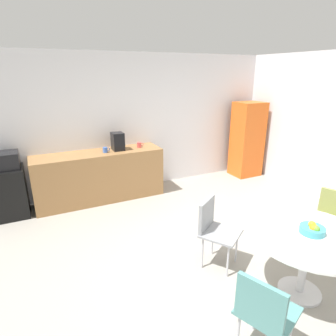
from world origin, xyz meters
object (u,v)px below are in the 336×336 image
(round_table, at_px, (308,244))
(fruit_bowl, at_px, (313,229))
(chair_olive, at_px, (332,215))
(coffee_maker, at_px, (118,141))
(microwave, at_px, (2,161))
(chair_teal, at_px, (264,310))
(mug_green, at_px, (105,150))
(mug_white, at_px, (139,145))
(mini_fridge, at_px, (8,193))
(locker_cabinet, at_px, (247,140))
(chair_gray, at_px, (213,225))

(round_table, distance_m, fruit_bowl, 0.17)
(chair_olive, bearing_deg, coffee_maker, 123.45)
(microwave, xyz_separation_m, chair_teal, (1.89, -3.67, -0.42))
(mug_green, relative_size, coffee_maker, 0.40)
(round_table, bearing_deg, mug_white, 99.77)
(round_table, distance_m, coffee_maker, 3.47)
(fruit_bowl, relative_size, mug_green, 1.88)
(round_table, xyz_separation_m, mug_green, (-1.23, 3.23, 0.34))
(round_table, relative_size, fruit_bowl, 4.89)
(mini_fridge, bearing_deg, chair_teal, -62.70)
(fruit_bowl, xyz_separation_m, mug_green, (-1.26, 3.23, 0.18))
(locker_cabinet, relative_size, round_table, 1.38)
(locker_cabinet, relative_size, chair_teal, 1.97)
(chair_teal, height_order, fruit_bowl, fruit_bowl)
(chair_gray, xyz_separation_m, chair_teal, (-0.38, -1.22, 0.00))
(mug_white, height_order, mug_green, same)
(mug_white, bearing_deg, mug_green, -173.34)
(coffee_maker, bearing_deg, chair_olive, -56.55)
(mug_white, bearing_deg, microwave, -179.69)
(mug_green, bearing_deg, locker_cabinet, -0.63)
(chair_gray, distance_m, mug_white, 2.50)
(round_table, bearing_deg, chair_teal, -157.96)
(chair_gray, bearing_deg, mini_fridge, 132.90)
(mug_white, distance_m, mug_green, 0.67)
(chair_gray, xyz_separation_m, chair_olive, (1.49, -0.46, 0.00))
(mini_fridge, xyz_separation_m, fruit_bowl, (2.86, -3.29, 0.36))
(microwave, distance_m, chair_teal, 4.15)
(chair_teal, xyz_separation_m, chair_olive, (1.87, 0.77, 0.00))
(microwave, height_order, chair_olive, microwave)
(mug_green, bearing_deg, coffee_maker, 14.61)
(microwave, xyz_separation_m, mug_white, (2.26, 0.01, 0.01))
(locker_cabinet, height_order, round_table, locker_cabinet)
(chair_teal, bearing_deg, chair_gray, 72.77)
(chair_gray, bearing_deg, fruit_bowl, -55.19)
(chair_teal, bearing_deg, chair_olive, 22.23)
(round_table, height_order, mug_white, mug_white)
(locker_cabinet, height_order, mug_white, locker_cabinet)
(chair_gray, bearing_deg, chair_teal, -107.23)
(locker_cabinet, xyz_separation_m, chair_olive, (-1.00, -2.81, -0.30))
(fruit_bowl, bearing_deg, chair_teal, -158.64)
(mug_white, height_order, coffee_maker, coffee_maker)
(microwave, height_order, locker_cabinet, locker_cabinet)
(round_table, xyz_separation_m, chair_gray, (-0.56, 0.84, -0.08))
(mini_fridge, relative_size, coffee_maker, 2.53)
(microwave, relative_size, locker_cabinet, 0.29)
(mug_white, relative_size, coffee_maker, 0.40)
(round_table, xyz_separation_m, mug_white, (-0.57, 3.30, 0.34))
(chair_olive, distance_m, mug_white, 3.31)
(microwave, relative_size, chair_teal, 0.58)
(chair_gray, distance_m, mug_green, 2.51)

